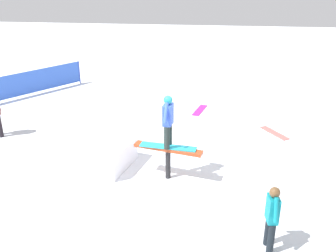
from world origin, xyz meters
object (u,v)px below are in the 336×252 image
object	(u,v)px
main_rider_on_rail	(168,122)
bystander_teal	(272,215)
rail_feature	(168,153)
loose_snowboard_magenta	(200,110)
loose_snowboard_coral	(274,133)

from	to	relation	value
main_rider_on_rail	bystander_teal	world-z (taller)	main_rider_on_rail
main_rider_on_rail	bystander_teal	distance (m)	3.52
rail_feature	bystander_teal	size ratio (longest dim) A/B	1.30
loose_snowboard_magenta	loose_snowboard_coral	size ratio (longest dim) A/B	1.02
bystander_teal	loose_snowboard_magenta	size ratio (longest dim) A/B	1.12
loose_snowboard_coral	bystander_teal	bearing A→B (deg)	-41.76
loose_snowboard_coral	loose_snowboard_magenta	bearing A→B (deg)	-159.10
loose_snowboard_magenta	loose_snowboard_coral	distance (m)	3.28
rail_feature	loose_snowboard_coral	xyz separation A→B (m)	(3.25, 3.39, -0.73)
main_rider_on_rail	loose_snowboard_magenta	xyz separation A→B (m)	(0.60, 5.32, -1.60)
rail_feature	loose_snowboard_magenta	xyz separation A→B (m)	(0.60, 5.32, -0.73)
loose_snowboard_coral	main_rider_on_rail	bearing A→B (deg)	-76.78
rail_feature	loose_snowboard_coral	world-z (taller)	rail_feature
main_rider_on_rail	loose_snowboard_magenta	size ratio (longest dim) A/B	1.18
loose_snowboard_magenta	loose_snowboard_coral	bearing A→B (deg)	-112.40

